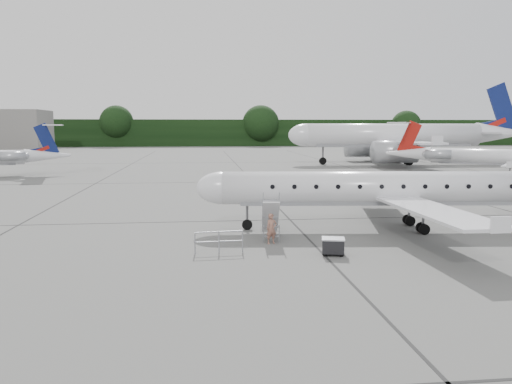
{
  "coord_description": "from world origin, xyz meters",
  "views": [
    {
      "loc": [
        -11.15,
        -22.4,
        5.77
      ],
      "look_at": [
        -8.21,
        4.02,
        2.3
      ],
      "focal_mm": 35.0,
      "sensor_mm": 36.0,
      "label": 1
    }
  ],
  "objects": [
    {
      "name": "ground",
      "position": [
        0.0,
        0.0,
        0.0
      ],
      "size": [
        320.0,
        320.0,
        0.0
      ],
      "primitive_type": "plane",
      "color": "slate",
      "rests_on": "ground"
    },
    {
      "name": "treeline",
      "position": [
        0.0,
        130.0,
        4.0
      ],
      "size": [
        260.0,
        4.0,
        8.0
      ],
      "primitive_type": "cube",
      "color": "black",
      "rests_on": "ground"
    },
    {
      "name": "main_regional_jet",
      "position": [
        0.03,
        4.35,
        3.3
      ],
      "size": [
        27.39,
        20.92,
        6.6
      ],
      "primitive_type": null,
      "rotation": [
        0.0,
        0.0,
        -0.1
      ],
      "color": "silver",
      "rests_on": "ground"
    },
    {
      "name": "airstair",
      "position": [
        -7.57,
        2.96,
        1.03
      ],
      "size": [
        1.07,
        2.37,
        2.07
      ],
      "primitive_type": null,
      "rotation": [
        0.0,
        0.0,
        -0.1
      ],
      "color": "silver",
      "rests_on": "ground"
    },
    {
      "name": "passenger",
      "position": [
        -7.7,
        1.66,
        0.76
      ],
      "size": [
        0.64,
        0.52,
        1.52
      ],
      "primitive_type": "imported",
      "rotation": [
        0.0,
        0.0,
        0.31
      ],
      "color": "#905F4E",
      "rests_on": "ground"
    },
    {
      "name": "safety_railing",
      "position": [
        -10.36,
        0.06,
        0.5
      ],
      "size": [
        2.2,
        0.23,
        1.0
      ],
      "primitive_type": null,
      "rotation": [
        0.0,
        0.0,
        0.07
      ],
      "color": "#92949A",
      "rests_on": "ground"
    },
    {
      "name": "baggage_cart",
      "position": [
        -5.23,
        -0.86,
        0.42
      ],
      "size": [
        1.13,
        0.99,
        0.84
      ],
      "primitive_type": null,
      "rotation": [
        0.0,
        0.0,
        -0.24
      ],
      "color": "black",
      "rests_on": "ground"
    },
    {
      "name": "bg_narrowbody",
      "position": [
        18.63,
        52.78,
        6.28
      ],
      "size": [
        35.36,
        25.72,
        12.55
      ],
      "primitive_type": null,
      "rotation": [
        0.0,
        0.0,
        -0.02
      ],
      "color": "silver",
      "rests_on": "ground"
    }
  ]
}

